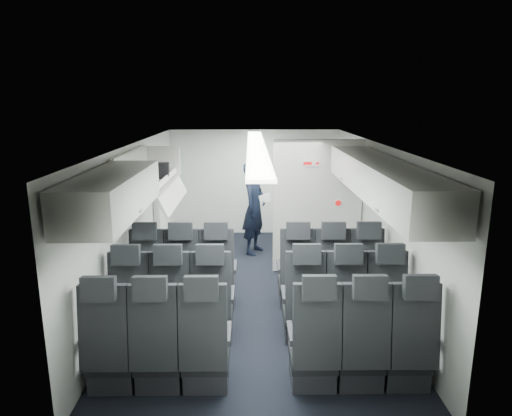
{
  "coord_description": "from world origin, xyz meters",
  "views": [
    {
      "loc": [
        -0.09,
        -6.26,
        2.73
      ],
      "look_at": [
        0.0,
        0.4,
        1.15
      ],
      "focal_mm": 32.0,
      "sensor_mm": 36.0,
      "label": 1
    }
  ],
  "objects_px": {
    "boarding_door": "(162,204)",
    "seat_row_front": "(257,278)",
    "carry_on_bag": "(156,171)",
    "flight_attendant": "(254,208)",
    "seat_row_rear": "(260,350)",
    "galley_unit": "(302,191)",
    "seat_row_mid": "(258,308)"
  },
  "relations": [
    {
      "from": "seat_row_front",
      "to": "seat_row_rear",
      "type": "height_order",
      "value": "same"
    },
    {
      "from": "boarding_door",
      "to": "flight_attendant",
      "type": "distance_m",
      "value": 1.64
    },
    {
      "from": "boarding_door",
      "to": "galley_unit",
      "type": "bearing_deg",
      "value": 24.28
    },
    {
      "from": "seat_row_mid",
      "to": "flight_attendant",
      "type": "relative_size",
      "value": 2.0
    },
    {
      "from": "boarding_door",
      "to": "carry_on_bag",
      "type": "relative_size",
      "value": 5.27
    },
    {
      "from": "seat_row_rear",
      "to": "boarding_door",
      "type": "distance_m",
      "value": 4.25
    },
    {
      "from": "flight_attendant",
      "to": "carry_on_bag",
      "type": "height_order",
      "value": "carry_on_bag"
    },
    {
      "from": "seat_row_rear",
      "to": "flight_attendant",
      "type": "xyz_separation_m",
      "value": [
        -0.01,
        4.06,
        0.43
      ]
    },
    {
      "from": "boarding_door",
      "to": "carry_on_bag",
      "type": "xyz_separation_m",
      "value": [
        0.25,
        -1.54,
        0.82
      ]
    },
    {
      "from": "seat_row_mid",
      "to": "seat_row_rear",
      "type": "height_order",
      "value": "same"
    },
    {
      "from": "galley_unit",
      "to": "flight_attendant",
      "type": "relative_size",
      "value": 1.14
    },
    {
      "from": "seat_row_rear",
      "to": "boarding_door",
      "type": "bearing_deg",
      "value": 112.87
    },
    {
      "from": "seat_row_front",
      "to": "boarding_door",
      "type": "bearing_deg",
      "value": 128.16
    },
    {
      "from": "galley_unit",
      "to": "flight_attendant",
      "type": "distance_m",
      "value": 1.39
    },
    {
      "from": "seat_row_rear",
      "to": "seat_row_front",
      "type": "bearing_deg",
      "value": 90.0
    },
    {
      "from": "seat_row_rear",
      "to": "carry_on_bag",
      "type": "bearing_deg",
      "value": 120.62
    },
    {
      "from": "seat_row_mid",
      "to": "flight_attendant",
      "type": "height_order",
      "value": "flight_attendant"
    },
    {
      "from": "seat_row_front",
      "to": "seat_row_rear",
      "type": "xyz_separation_m",
      "value": [
        0.0,
        -1.8,
        0.0
      ]
    },
    {
      "from": "flight_attendant",
      "to": "seat_row_rear",
      "type": "bearing_deg",
      "value": -157.09
    },
    {
      "from": "boarding_door",
      "to": "seat_row_front",
      "type": "bearing_deg",
      "value": -51.84
    },
    {
      "from": "seat_row_mid",
      "to": "flight_attendant",
      "type": "bearing_deg",
      "value": 90.24
    },
    {
      "from": "boarding_door",
      "to": "carry_on_bag",
      "type": "height_order",
      "value": "boarding_door"
    },
    {
      "from": "seat_row_mid",
      "to": "galley_unit",
      "type": "distance_m",
      "value": 4.3
    },
    {
      "from": "seat_row_front",
      "to": "flight_attendant",
      "type": "xyz_separation_m",
      "value": [
        -0.01,
        2.26,
        0.43
      ]
    },
    {
      "from": "galley_unit",
      "to": "boarding_door",
      "type": "distance_m",
      "value": 2.84
    },
    {
      "from": "seat_row_front",
      "to": "boarding_door",
      "type": "relative_size",
      "value": 1.79
    },
    {
      "from": "boarding_door",
      "to": "seat_row_rear",
      "type": "bearing_deg",
      "value": -67.13
    },
    {
      "from": "galley_unit",
      "to": "boarding_door",
      "type": "bearing_deg",
      "value": -155.72
    },
    {
      "from": "galley_unit",
      "to": "carry_on_bag",
      "type": "relative_size",
      "value": 5.38
    },
    {
      "from": "galley_unit",
      "to": "flight_attendant",
      "type": "bearing_deg",
      "value": -133.97
    },
    {
      "from": "flight_attendant",
      "to": "boarding_door",
      "type": "bearing_deg",
      "value": 118.68
    },
    {
      "from": "seat_row_rear",
      "to": "galley_unit",
      "type": "bearing_deg",
      "value": 79.35
    }
  ]
}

